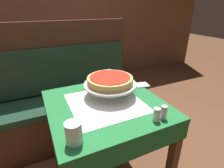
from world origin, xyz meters
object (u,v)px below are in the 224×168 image
pizza_server (131,86)px  condiment_caddy (77,45)px  deep_dish_pizza (110,80)px  salt_shaker (157,115)px  napkin_holder (106,76)px  booth_bench (69,106)px  water_glass_near (74,133)px  pepper_shaker (164,112)px  dining_table_rear (81,55)px  pizza_pan_stand (110,85)px  dining_table_front (106,116)px

pizza_server → condiment_caddy: bearing=90.2°
pizza_server → deep_dish_pizza: bearing=-162.7°
salt_shaker → napkin_holder: size_ratio=0.72×
booth_bench → deep_dish_pizza: booth_bench is taller
deep_dish_pizza → booth_bench: bearing=105.6°
water_glass_near → pepper_shaker: bearing=-2.8°
napkin_holder → condiment_caddy: 1.33m
pepper_shaker → dining_table_rear: bearing=87.7°
salt_shaker → napkin_holder: bearing=93.1°
booth_bench → pepper_shaker: 1.11m
pizza_pan_stand → salt_shaker: pizza_pan_stand is taller
booth_bench → deep_dish_pizza: size_ratio=4.64×
dining_table_front → deep_dish_pizza: deep_dish_pizza is taller
deep_dish_pizza → pizza_server: bearing=17.3°
dining_table_rear → pizza_pan_stand: bearing=-98.4°
water_glass_near → booth_bench: bearing=81.1°
dining_table_rear → napkin_holder: size_ratio=7.89×
water_glass_near → condiment_caddy: condiment_caddy is taller
pizza_server → water_glass_near: water_glass_near is taller
booth_bench → water_glass_near: booth_bench is taller
deep_dish_pizza → pepper_shaker: size_ratio=3.95×
dining_table_rear → deep_dish_pizza: bearing=-98.4°
water_glass_near → napkin_holder: 0.68m
salt_shaker → condiment_caddy: size_ratio=0.46×
pizza_server → salt_shaker: bearing=-103.9°
deep_dish_pizza → napkin_holder: 0.24m
dining_table_rear → napkin_holder: napkin_holder is taller
dining_table_front → dining_table_rear: size_ratio=0.92×
dining_table_front → pizza_pan_stand: bearing=50.2°
pizza_pan_stand → dining_table_front: bearing=-129.8°
dining_table_rear → dining_table_front: bearing=-100.3°
salt_shaker → pepper_shaker: pepper_shaker is taller
deep_dish_pizza → water_glass_near: 0.47m
salt_shaker → pepper_shaker: (0.05, 0.00, 0.00)m
pizza_server → salt_shaker: (-0.10, -0.42, 0.03)m
dining_table_rear → booth_bench: (-0.39, -0.86, -0.28)m
dining_table_rear → pepper_shaker: (-0.07, -1.83, 0.14)m
deep_dish_pizza → pizza_server: (0.20, 0.06, -0.11)m
dining_table_front → water_glass_near: 0.39m
pizza_server → pepper_shaker: 0.42m
salt_shaker → condiment_caddy: condiment_caddy is taller
pizza_pan_stand → booth_bench: bearing=105.6°
booth_bench → pizza_pan_stand: size_ratio=3.99×
condiment_caddy → salt_shaker: bearing=-93.0°
dining_table_rear → pepper_shaker: size_ratio=10.67×
booth_bench → dining_table_front: bearing=-81.1°
deep_dish_pizza → salt_shaker: deep_dish_pizza is taller
dining_table_rear → pepper_shaker: 1.84m
deep_dish_pizza → napkin_holder: size_ratio=2.92×
dining_table_front → booth_bench: (-0.11, 0.70, -0.29)m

